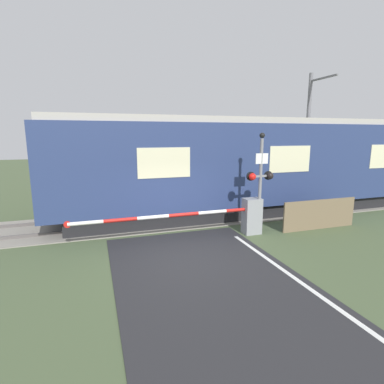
# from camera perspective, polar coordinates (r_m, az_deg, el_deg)

# --- Properties ---
(ground_plane) EXTENTS (80.00, 80.00, 0.00)m
(ground_plane) POSITION_cam_1_polar(r_m,az_deg,el_deg) (8.80, -0.45, -11.98)
(ground_plane) COLOR #475638
(track_bed) EXTENTS (36.00, 3.20, 0.13)m
(track_bed) POSITION_cam_1_polar(r_m,az_deg,el_deg) (12.30, -5.97, -5.21)
(track_bed) COLOR gray
(track_bed) RESTS_ON ground_plane
(train) EXTENTS (18.53, 3.02, 4.09)m
(train) POSITION_cam_1_polar(r_m,az_deg,el_deg) (13.80, 14.37, 5.00)
(train) COLOR black
(train) RESTS_ON ground_plane
(crossing_barrier) EXTENTS (6.35, 0.44, 1.26)m
(crossing_barrier) POSITION_cam_1_polar(r_m,az_deg,el_deg) (10.40, 8.75, -4.53)
(crossing_barrier) COLOR gray
(crossing_barrier) RESTS_ON ground_plane
(signal_post) EXTENTS (0.97, 0.26, 3.48)m
(signal_post) POSITION_cam_1_polar(r_m,az_deg,el_deg) (10.37, 12.92, 2.63)
(signal_post) COLOR gray
(signal_post) RESTS_ON ground_plane
(catenary_pole) EXTENTS (0.20, 1.90, 6.56)m
(catenary_pole) POSITION_cam_1_polar(r_m,az_deg,el_deg) (17.41, 21.17, 10.17)
(catenary_pole) COLOR slate
(catenary_pole) RESTS_ON ground_plane
(roadside_fence) EXTENTS (3.08, 0.06, 1.10)m
(roadside_fence) POSITION_cam_1_polar(r_m,az_deg,el_deg) (11.93, 23.14, -3.94)
(roadside_fence) COLOR #726047
(roadside_fence) RESTS_ON ground_plane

